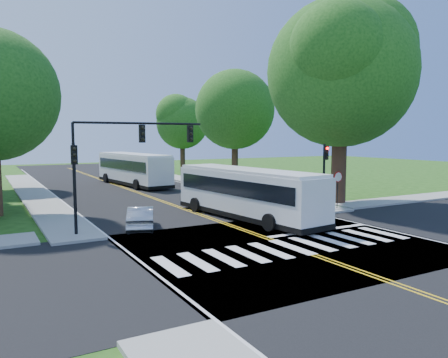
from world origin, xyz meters
TOP-DOWN VIEW (x-y plane):
  - ground at (0.00, 0.00)m, footprint 140.00×140.00m
  - road at (0.00, 18.00)m, footprint 14.00×96.00m
  - cross_road at (0.00, 0.00)m, footprint 60.00×12.00m
  - center_line at (0.00, 22.00)m, footprint 0.36×70.00m
  - edge_line_w at (-6.80, 22.00)m, footprint 0.12×70.00m
  - edge_line_e at (6.80, 22.00)m, footprint 0.12×70.00m
  - crosswalk at (0.00, -0.50)m, footprint 12.60×3.00m
  - stop_bar at (3.50, 1.60)m, footprint 6.60×0.40m
  - sidewalk_nw at (-8.30, 25.00)m, footprint 2.60×40.00m
  - sidewalk_ne at (8.30, 25.00)m, footprint 2.60×40.00m
  - sidewalk_xe at (20.00, 6.80)m, footprint 20.00×2.60m
  - tree_ne_big at (11.00, 8.00)m, footprint 10.80×10.80m
  - tree_east_mid at (11.50, 24.00)m, footprint 8.40×8.40m
  - tree_east_far at (12.50, 40.00)m, footprint 7.20×7.20m
  - signal_nw at (-5.86, 6.43)m, footprint 7.15×0.46m
  - signal_ne at (8.20, 6.44)m, footprint 0.30×0.46m
  - stop_sign at (9.00, 5.98)m, footprint 0.76×0.08m
  - bus_lead at (1.94, 6.48)m, footprint 3.90×12.04m
  - bus_follow at (1.51, 27.76)m, footprint 4.14×12.87m
  - hatchback at (-4.80, 6.52)m, footprint 2.61×4.11m
  - suv at (5.44, 11.13)m, footprint 3.13×4.71m
  - dark_sedan at (5.60, 16.35)m, footprint 1.77×4.26m

SIDE VIEW (x-z plane):
  - ground at x=0.00m, z-range 0.00..0.00m
  - road at x=0.00m, z-range 0.00..0.01m
  - cross_road at x=0.00m, z-range 0.00..0.01m
  - center_line at x=0.00m, z-range 0.01..0.02m
  - edge_line_w at x=-6.80m, z-range 0.01..0.02m
  - edge_line_e at x=6.80m, z-range 0.01..0.02m
  - crosswalk at x=0.00m, z-range 0.01..0.02m
  - stop_bar at x=3.50m, z-range 0.01..0.02m
  - sidewalk_nw at x=-8.30m, z-range 0.00..0.15m
  - sidewalk_ne at x=8.30m, z-range 0.00..0.15m
  - sidewalk_xe at x=20.00m, z-range 0.00..0.15m
  - suv at x=5.44m, z-range 0.01..1.21m
  - dark_sedan at x=5.60m, z-range 0.01..1.24m
  - hatchback at x=-4.80m, z-range 0.01..1.29m
  - bus_lead at x=1.94m, z-range 0.10..3.16m
  - bus_follow at x=1.51m, z-range 0.10..3.38m
  - stop_sign at x=9.00m, z-range 0.77..3.30m
  - signal_ne at x=8.20m, z-range 0.76..5.16m
  - signal_nw at x=-5.86m, z-range 1.55..7.21m
  - tree_east_far at x=12.50m, z-range 1.69..12.03m
  - tree_east_mid at x=11.50m, z-range 1.89..13.82m
  - tree_ne_big at x=11.00m, z-range 2.17..17.08m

